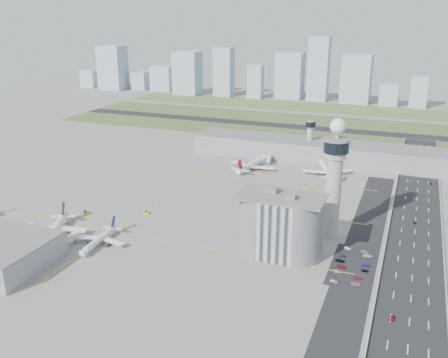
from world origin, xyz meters
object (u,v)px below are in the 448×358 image
(jet_bridge_near_2, at_px, (57,247))
(car_lot_8, at_px, (365,271))
(tug_1, at_px, (85,212))
(car_lot_3, at_px, (340,261))
(jet_bridge_near_1, at_px, (10,237))
(car_hw_0, at_px, (392,318))
(car_lot_2, at_px, (341,267))
(car_lot_4, at_px, (342,255))
(tug_3, at_px, (146,213))
(airplane_far_a, at_px, (252,161))
(jet_bridge_far_1, at_px, (332,164))
(tug_4, at_px, (264,173))
(airplane_near_c, at_px, (99,236))
(car_hw_1, at_px, (415,222))
(car_lot_7, at_px, (358,278))
(control_tower, at_px, (334,174))
(car_lot_11, at_px, (365,252))
(tug_5, at_px, (306,187))
(car_lot_1, at_px, (338,271))
(car_hw_2, at_px, (430,184))
(car_lot_0, at_px, (334,281))
(car_lot_10, at_px, (368,256))
(admin_building, at_px, (280,225))
(airplane_far_b, at_px, (327,166))
(car_lot_6, at_px, (356,284))
(car_lot_9, at_px, (366,265))
(car_lot_5, at_px, (348,248))
(tug_2, at_px, (60,225))
(jet_bridge_far_0, at_px, (270,158))
(secondary_tower, at_px, (310,136))
(airplane_near_b, at_px, (54,225))
(car_hw_4, at_px, (410,158))

(jet_bridge_near_2, height_order, car_lot_8, jet_bridge_near_2)
(tug_1, xyz_separation_m, car_lot_3, (152.22, -5.80, -0.30))
(jet_bridge_near_1, bearing_deg, car_hw_0, -79.87)
(car_lot_2, bearing_deg, car_hw_0, -136.36)
(car_lot_8, bearing_deg, car_lot_4, 38.24)
(jet_bridge_near_2, distance_m, tug_3, 62.02)
(airplane_far_a, xyz_separation_m, jet_bridge_far_1, (56.96, 24.42, -3.37))
(airplane_far_a, xyz_separation_m, tug_4, (12.49, -10.70, -5.19))
(airplane_near_c, distance_m, car_hw_1, 176.64)
(car_lot_2, bearing_deg, car_hw_1, -16.69)
(airplane_near_c, relative_size, jet_bridge_near_2, 2.48)
(jet_bridge_near_1, relative_size, car_lot_7, 3.73)
(jet_bridge_far_1, bearing_deg, car_lot_3, 1.11)
(control_tower, relative_size, tug_3, 20.74)
(airplane_far_a, relative_size, car_lot_2, 11.01)
(car_lot_4, relative_size, car_lot_11, 0.82)
(jet_bridge_near_1, bearing_deg, tug_4, -19.83)
(tug_5, bearing_deg, jet_bridge_near_1, -84.33)
(car_lot_1, relative_size, car_hw_1, 1.00)
(tug_1, relative_size, car_hw_2, 0.84)
(tug_5, xyz_separation_m, car_lot_11, (48.92, -85.49, -0.20))
(car_lot_0, relative_size, car_lot_10, 0.87)
(jet_bridge_far_1, relative_size, car_hw_0, 3.68)
(admin_building, xyz_separation_m, airplane_near_c, (-90.01, -24.60, -10.44))
(airplane_far_a, distance_m, airplane_far_b, 56.50)
(jet_bridge_near_1, height_order, car_lot_6, jet_bridge_near_1)
(car_lot_9, bearing_deg, tug_3, 72.51)
(jet_bridge_near_2, bearing_deg, car_lot_11, -59.38)
(admin_building, height_order, car_hw_2, admin_building)
(tug_4, relative_size, car_lot_4, 1.00)
(control_tower, bearing_deg, tug_5, 111.98)
(airplane_far_a, distance_m, car_lot_8, 166.18)
(car_lot_5, distance_m, car_lot_7, 29.85)
(tug_1, height_order, tug_2, tug_2)
(car_lot_9, bearing_deg, control_tower, 28.80)
(airplane_near_c, distance_m, airplane_far_b, 183.93)
(jet_bridge_far_0, height_order, car_hw_1, jet_bridge_far_0)
(car_lot_10, bearing_deg, car_lot_1, 146.13)
(jet_bridge_far_0, relative_size, car_lot_5, 3.95)
(car_lot_7, distance_m, car_lot_9, 13.67)
(secondary_tower, relative_size, car_lot_2, 7.91)
(jet_bridge_far_0, bearing_deg, car_lot_10, 22.94)
(control_tower, relative_size, car_lot_2, 15.99)
(car_lot_2, bearing_deg, admin_building, 91.31)
(airplane_near_b, bearing_deg, tug_2, -177.29)
(airplane_far_a, bearing_deg, jet_bridge_near_2, 173.53)
(admin_building, xyz_separation_m, airplane_far_b, (-0.85, 136.26, -9.25))
(car_lot_2, height_order, car_lot_7, car_lot_2)
(jet_bridge_far_0, bearing_deg, car_hw_4, 104.84)
(secondary_tower, xyz_separation_m, car_lot_7, (62.19, -183.63, -18.26))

